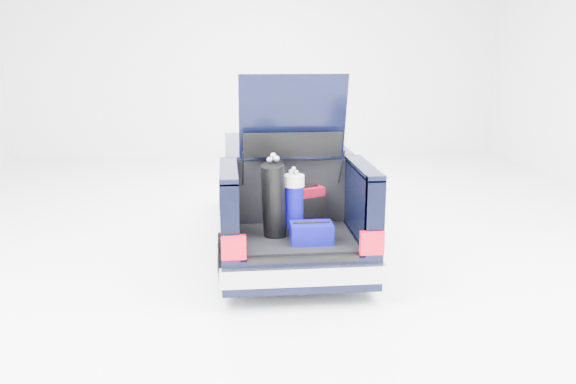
{
  "coord_description": "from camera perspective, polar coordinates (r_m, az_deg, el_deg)",
  "views": [
    {
      "loc": [
        -0.78,
        -8.23,
        2.83
      ],
      "look_at": [
        0.0,
        -0.5,
        0.89
      ],
      "focal_mm": 38.0,
      "sensor_mm": 36.0,
      "label": 1
    }
  ],
  "objects": [
    {
      "name": "ground",
      "position": [
        8.74,
        -0.33,
        -4.88
      ],
      "size": [
        14.0,
        14.0,
        0.0
      ],
      "primitive_type": "plane",
      "color": "white",
      "rests_on": "ground"
    },
    {
      "name": "blue_golf_bag",
      "position": [
        7.12,
        0.56,
        -1.16
      ],
      "size": [
        0.3,
        0.3,
        0.81
      ],
      "rotation": [
        0.0,
        0.0,
        -0.26
      ],
      "color": "black",
      "rests_on": "car"
    },
    {
      "name": "red_suitcase",
      "position": [
        7.49,
        2.09,
        -1.38
      ],
      "size": [
        0.37,
        0.32,
        0.52
      ],
      "rotation": [
        0.0,
        0.0,
        0.41
      ],
      "color": "#660313",
      "rests_on": "car"
    },
    {
      "name": "car",
      "position": [
        8.65,
        -0.4,
        -0.43
      ],
      "size": [
        1.87,
        4.65,
        2.47
      ],
      "color": "black",
      "rests_on": "ground"
    },
    {
      "name": "blue_duffel",
      "position": [
        6.91,
        2.2,
        -3.83
      ],
      "size": [
        0.48,
        0.31,
        0.25
      ],
      "rotation": [
        0.0,
        0.0,
        -0.01
      ],
      "color": "#07046A",
      "rests_on": "car"
    },
    {
      "name": "black_golf_bag",
      "position": [
        7.0,
        -1.34,
        -0.79
      ],
      "size": [
        0.38,
        0.46,
        0.99
      ],
      "rotation": [
        0.0,
        0.0,
        -0.34
      ],
      "color": "black",
      "rests_on": "car"
    }
  ]
}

